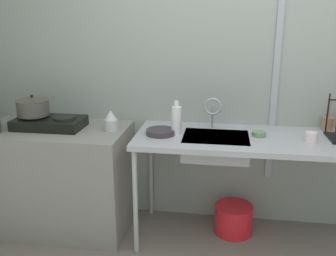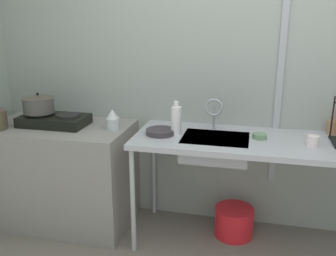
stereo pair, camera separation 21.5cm
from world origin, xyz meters
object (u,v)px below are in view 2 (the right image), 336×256
(pot_on_left_burner, at_px, (38,104))
(frying_pan, at_px, (160,132))
(small_bowl_on_drainboard, at_px, (259,136))
(cup_by_rack, at_px, (313,141))
(percolator, at_px, (112,119))
(bottle_by_sink, at_px, (176,120))
(stove, at_px, (54,120))
(utensil_jar, at_px, (333,127))
(sink_basin, at_px, (215,147))
(faucet, at_px, (214,109))
(bucket_on_floor, at_px, (234,222))

(pot_on_left_burner, distance_m, frying_pan, 1.03)
(pot_on_left_burner, relative_size, small_bowl_on_drainboard, 2.45)
(cup_by_rack, bearing_deg, percolator, 177.51)
(cup_by_rack, bearing_deg, bottle_by_sink, 177.93)
(frying_pan, bearing_deg, bottle_by_sink, 9.53)
(stove, distance_m, pot_on_left_burner, 0.18)
(cup_by_rack, bearing_deg, small_bowl_on_drainboard, 167.23)
(frying_pan, xyz_separation_m, utensil_jar, (1.25, 0.30, 0.03))
(sink_basin, height_order, cup_by_rack, cup_by_rack)
(stove, bearing_deg, cup_by_rack, -1.55)
(percolator, height_order, faucet, faucet)
(percolator, bearing_deg, faucet, 9.90)
(stove, relative_size, bottle_by_sink, 2.08)
(sink_basin, xyz_separation_m, bucket_on_floor, (0.16, 0.11, -0.66))
(sink_basin, xyz_separation_m, bottle_by_sink, (-0.29, 0.00, 0.19))
(pot_on_left_burner, bearing_deg, cup_by_rack, -1.45)
(frying_pan, height_order, utensil_jar, utensil_jar)
(percolator, distance_m, bucket_on_floor, 1.26)
(cup_by_rack, bearing_deg, sink_basin, 177.40)
(utensil_jar, bearing_deg, sink_basin, -161.09)
(frying_pan, height_order, small_bowl_on_drainboard, frying_pan)
(bucket_on_floor, bearing_deg, percolator, -175.46)
(pot_on_left_burner, height_order, bucket_on_floor, pot_on_left_burner)
(faucet, bearing_deg, small_bowl_on_drainboard, -18.92)
(pot_on_left_burner, relative_size, frying_pan, 1.15)
(faucet, distance_m, frying_pan, 0.44)
(percolator, distance_m, frying_pan, 0.40)
(frying_pan, xyz_separation_m, bottle_by_sink, (0.11, 0.02, 0.09))
(stove, relative_size, small_bowl_on_drainboard, 5.25)
(cup_by_rack, relative_size, bottle_by_sink, 0.31)
(sink_basin, distance_m, cup_by_rack, 0.67)
(frying_pan, xyz_separation_m, bucket_on_floor, (0.57, 0.13, -0.75))
(stove, relative_size, percolator, 3.37)
(utensil_jar, bearing_deg, frying_pan, -166.37)
(utensil_jar, relative_size, bucket_on_floor, 0.75)
(bottle_by_sink, bearing_deg, sink_basin, -0.86)
(stove, height_order, frying_pan, stove)
(faucet, xyz_separation_m, bottle_by_sink, (-0.26, -0.16, -0.06))
(cup_by_rack, xyz_separation_m, utensil_jar, (0.18, 0.32, 0.02))
(pot_on_left_burner, relative_size, cup_by_rack, 3.16)
(bucket_on_floor, bearing_deg, bottle_by_sink, -166.93)
(stove, bearing_deg, utensil_jar, 7.07)
(cup_by_rack, relative_size, bucket_on_floor, 0.26)
(bottle_by_sink, height_order, utensil_jar, bottle_by_sink)
(faucet, height_order, utensil_jar, faucet)
(faucet, relative_size, cup_by_rack, 3.23)
(pot_on_left_burner, bearing_deg, bottle_by_sink, -0.94)
(small_bowl_on_drainboard, bearing_deg, bottle_by_sink, -175.74)
(bucket_on_floor, bearing_deg, cup_by_rack, -15.79)
(cup_by_rack, bearing_deg, faucet, 164.13)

